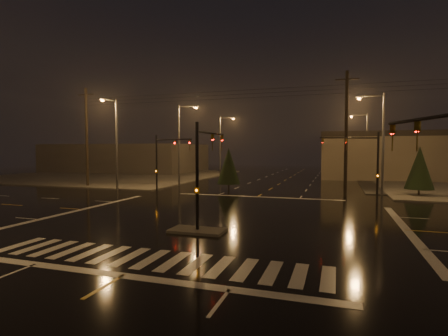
{
  "coord_description": "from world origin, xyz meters",
  "views": [
    {
      "loc": [
        7.23,
        -21.53,
        4.5
      ],
      "look_at": [
        -1.62,
        5.7,
        3.0
      ],
      "focal_mm": 28.0,
      "sensor_mm": 36.0,
      "label": 1
    }
  ],
  "objects": [
    {
      "name": "streetlight_1",
      "position": [
        -11.18,
        18.0,
        5.8
      ],
      "size": [
        2.77,
        0.32,
        10.0
      ],
      "color": "#38383A",
      "rests_on": "ground"
    },
    {
      "name": "utility_pole_1",
      "position": [
        8.0,
        14.0,
        6.13
      ],
      "size": [
        2.2,
        0.32,
        12.0
      ],
      "color": "black",
      "rests_on": "ground"
    },
    {
      "name": "streetlight_5",
      "position": [
        -16.0,
        11.18,
        5.8
      ],
      "size": [
        0.32,
        2.77,
        10.0
      ],
      "color": "#38383A",
      "rests_on": "ground"
    },
    {
      "name": "crosswalk",
      "position": [
        0.0,
        -9.0,
        0.01
      ],
      "size": [
        15.0,
        2.6,
        0.01
      ],
      "primitive_type": "cube",
      "color": "beige",
      "rests_on": "ground"
    },
    {
      "name": "signal_mast_ne",
      "position": [
        9.5,
        10.14,
        3.79
      ],
      "size": [
        4.84,
        1.86,
        6.0
      ],
      "color": "black",
      "rests_on": "ground"
    },
    {
      "name": "conifer_3",
      "position": [
        -4.27,
        15.53,
        2.71
      ],
      "size": [
        2.57,
        2.57,
        4.72
      ],
      "color": "black",
      "rests_on": "ground"
    },
    {
      "name": "stop_bar_near",
      "position": [
        0.0,
        -11.0,
        0.01
      ],
      "size": [
        16.0,
        0.5,
        0.01
      ],
      "primitive_type": "cube",
      "color": "beige",
      "rests_on": "ground"
    },
    {
      "name": "stop_bar_far",
      "position": [
        0.0,
        11.0,
        0.01
      ],
      "size": [
        16.0,
        0.5,
        0.01
      ],
      "primitive_type": "cube",
      "color": "beige",
      "rests_on": "ground"
    },
    {
      "name": "commercial_block",
      "position": [
        -35.0,
        42.0,
        2.8
      ],
      "size": [
        30.0,
        18.0,
        5.6
      ],
      "primitive_type": "cube",
      "color": "#3C3835",
      "rests_on": "ground"
    },
    {
      "name": "signal_mast_median",
      "position": [
        0.0,
        -3.07,
        3.75
      ],
      "size": [
        0.25,
        4.59,
        6.0
      ],
      "color": "black",
      "rests_on": "ground"
    },
    {
      "name": "utility_pole_0",
      "position": [
        -22.0,
        14.0,
        6.13
      ],
      "size": [
        2.2,
        0.32,
        12.0
      ],
      "color": "black",
      "rests_on": "ground"
    },
    {
      "name": "conifer_0",
      "position": [
        14.8,
        16.27,
        2.76
      ],
      "size": [
        2.64,
        2.64,
        4.83
      ],
      "color": "black",
      "rests_on": "ground"
    },
    {
      "name": "streetlight_4",
      "position": [
        11.18,
        36.0,
        5.8
      ],
      "size": [
        2.77,
        0.32,
        10.0
      ],
      "color": "#38383A",
      "rests_on": "ground"
    },
    {
      "name": "ground",
      "position": [
        0.0,
        0.0,
        0.0
      ],
      "size": [
        140.0,
        140.0,
        0.0
      ],
      "primitive_type": "plane",
      "color": "black",
      "rests_on": "ground"
    },
    {
      "name": "streetlight_2",
      "position": [
        -11.18,
        34.0,
        5.8
      ],
      "size": [
        2.77,
        0.32,
        10.0
      ],
      "color": "#38383A",
      "rests_on": "ground"
    },
    {
      "name": "median_island",
      "position": [
        0.0,
        -4.0,
        0.07
      ],
      "size": [
        3.0,
        1.6,
        0.15
      ],
      "primitive_type": "cube",
      "color": "#494641",
      "rests_on": "ground"
    },
    {
      "name": "signal_mast_nw",
      "position": [
        -9.5,
        10.14,
        3.79
      ],
      "size": [
        4.84,
        1.86,
        6.0
      ],
      "color": "black",
      "rests_on": "ground"
    },
    {
      "name": "signal_mast_se",
      "position": [
        10.23,
        -9.75,
        3.71
      ],
      "size": [
        1.55,
        3.87,
        6.0
      ],
      "color": "black",
      "rests_on": "ground"
    },
    {
      "name": "streetlight_3",
      "position": [
        11.18,
        16.0,
        5.8
      ],
      "size": [
        2.77,
        0.32,
        10.0
      ],
      "color": "#38383A",
      "rests_on": "ground"
    },
    {
      "name": "sidewalk_nw",
      "position": [
        -30.0,
        30.0,
        0.06
      ],
      "size": [
        36.0,
        36.0,
        0.12
      ],
      "primitive_type": "cube",
      "color": "#494641",
      "rests_on": "ground"
    }
  ]
}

